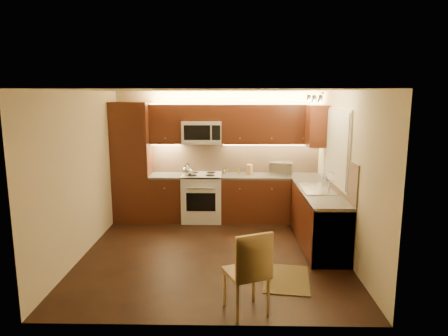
{
  "coord_description": "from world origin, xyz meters",
  "views": [
    {
      "loc": [
        0.28,
        -5.93,
        2.45
      ],
      "look_at": [
        0.15,
        0.55,
        1.25
      ],
      "focal_mm": 32.21,
      "sensor_mm": 36.0,
      "label": 1
    }
  ],
  "objects_px": {
    "microwave": "(202,132)",
    "knife_block": "(250,170)",
    "sink": "(318,185)",
    "stove": "(202,197)",
    "soap_bottle": "(325,176)",
    "kettle": "(187,169)",
    "dining_chair": "(246,270)",
    "toaster_oven": "(282,168)"
  },
  "relations": [
    {
      "from": "stove",
      "to": "sink",
      "type": "height_order",
      "value": "sink"
    },
    {
      "from": "dining_chair",
      "to": "sink",
      "type": "bearing_deg",
      "value": 37.72
    },
    {
      "from": "sink",
      "to": "toaster_oven",
      "type": "bearing_deg",
      "value": 110.86
    },
    {
      "from": "knife_block",
      "to": "microwave",
      "type": "bearing_deg",
      "value": -161.53
    },
    {
      "from": "toaster_oven",
      "to": "microwave",
      "type": "bearing_deg",
      "value": -167.89
    },
    {
      "from": "microwave",
      "to": "knife_block",
      "type": "bearing_deg",
      "value": -3.6
    },
    {
      "from": "sink",
      "to": "microwave",
      "type": "bearing_deg",
      "value": 147.79
    },
    {
      "from": "stove",
      "to": "dining_chair",
      "type": "distance_m",
      "value": 3.46
    },
    {
      "from": "sink",
      "to": "knife_block",
      "type": "relative_size",
      "value": 4.36
    },
    {
      "from": "stove",
      "to": "toaster_oven",
      "type": "relative_size",
      "value": 2.17
    },
    {
      "from": "knife_block",
      "to": "soap_bottle",
      "type": "relative_size",
      "value": 0.92
    },
    {
      "from": "stove",
      "to": "microwave",
      "type": "height_order",
      "value": "microwave"
    },
    {
      "from": "stove",
      "to": "sink",
      "type": "bearing_deg",
      "value": -29.36
    },
    {
      "from": "kettle",
      "to": "dining_chair",
      "type": "distance_m",
      "value": 3.44
    },
    {
      "from": "sink",
      "to": "dining_chair",
      "type": "bearing_deg",
      "value": -119.16
    },
    {
      "from": "knife_block",
      "to": "dining_chair",
      "type": "relative_size",
      "value": 0.2
    },
    {
      "from": "toaster_oven",
      "to": "dining_chair",
      "type": "bearing_deg",
      "value": -88.47
    },
    {
      "from": "kettle",
      "to": "sink",
      "type": "bearing_deg",
      "value": 0.68
    },
    {
      "from": "knife_block",
      "to": "soap_bottle",
      "type": "height_order",
      "value": "soap_bottle"
    },
    {
      "from": "microwave",
      "to": "dining_chair",
      "type": "bearing_deg",
      "value": -78.02
    },
    {
      "from": "sink",
      "to": "dining_chair",
      "type": "distance_m",
      "value": 2.62
    },
    {
      "from": "kettle",
      "to": "dining_chair",
      "type": "height_order",
      "value": "kettle"
    },
    {
      "from": "stove",
      "to": "knife_block",
      "type": "relative_size",
      "value": 4.67
    },
    {
      "from": "kettle",
      "to": "soap_bottle",
      "type": "distance_m",
      "value": 2.54
    },
    {
      "from": "microwave",
      "to": "knife_block",
      "type": "distance_m",
      "value": 1.17
    },
    {
      "from": "stove",
      "to": "soap_bottle",
      "type": "height_order",
      "value": "soap_bottle"
    },
    {
      "from": "sink",
      "to": "knife_block",
      "type": "height_order",
      "value": "knife_block"
    },
    {
      "from": "toaster_oven",
      "to": "knife_block",
      "type": "distance_m",
      "value": 0.62
    },
    {
      "from": "knife_block",
      "to": "kettle",
      "type": "bearing_deg",
      "value": -147.73
    },
    {
      "from": "stove",
      "to": "sink",
      "type": "xyz_separation_m",
      "value": [
        2.0,
        -1.12,
        0.52
      ]
    },
    {
      "from": "soap_bottle",
      "to": "toaster_oven",
      "type": "bearing_deg",
      "value": 145.56
    },
    {
      "from": "stove",
      "to": "kettle",
      "type": "height_order",
      "value": "kettle"
    },
    {
      "from": "stove",
      "to": "microwave",
      "type": "bearing_deg",
      "value": 90.0
    },
    {
      "from": "toaster_oven",
      "to": "stove",
      "type": "bearing_deg",
      "value": -162.89
    },
    {
      "from": "toaster_oven",
      "to": "knife_block",
      "type": "xyz_separation_m",
      "value": [
        -0.62,
        0.01,
        -0.03
      ]
    },
    {
      "from": "soap_bottle",
      "to": "kettle",
      "type": "bearing_deg",
      "value": 177.87
    },
    {
      "from": "microwave",
      "to": "knife_block",
      "type": "xyz_separation_m",
      "value": [
        0.92,
        -0.06,
        -0.72
      ]
    },
    {
      "from": "dining_chair",
      "to": "kettle",
      "type": "bearing_deg",
      "value": 84.25
    },
    {
      "from": "microwave",
      "to": "dining_chair",
      "type": "height_order",
      "value": "microwave"
    },
    {
      "from": "stove",
      "to": "knife_block",
      "type": "distance_m",
      "value": 1.07
    },
    {
      "from": "stove",
      "to": "kettle",
      "type": "relative_size",
      "value": 3.84
    },
    {
      "from": "microwave",
      "to": "kettle",
      "type": "distance_m",
      "value": 0.78
    }
  ]
}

